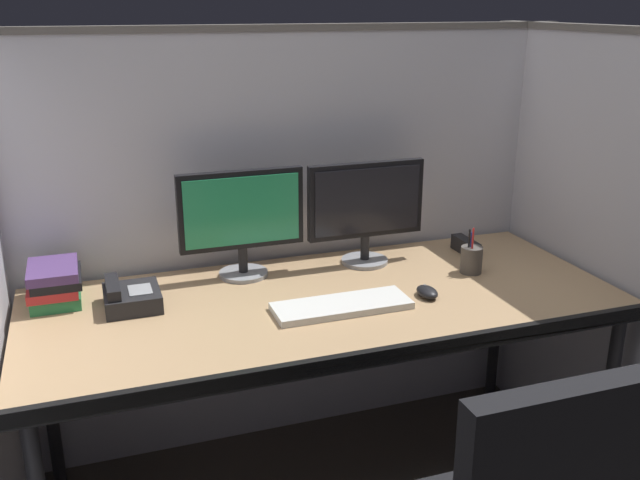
{
  "coord_description": "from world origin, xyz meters",
  "views": [
    {
      "loc": [
        -0.7,
        -1.67,
        1.64
      ],
      "look_at": [
        0.0,
        0.35,
        0.92
      ],
      "focal_mm": 39.43,
      "sensor_mm": 36.0,
      "label": 1
    }
  ],
  "objects": [
    {
      "name": "cubicle_partition_rear",
      "position": [
        0.0,
        0.74,
        0.79
      ],
      "size": [
        2.21,
        0.06,
        1.57
      ],
      "color": "silver",
      "rests_on": "ground"
    },
    {
      "name": "cubicle_partition_right",
      "position": [
        0.99,
        0.2,
        0.79
      ],
      "size": [
        0.06,
        1.41,
        1.57
      ],
      "color": "silver",
      "rests_on": "ground"
    },
    {
      "name": "desk",
      "position": [
        0.0,
        0.29,
        0.69
      ],
      "size": [
        1.9,
        0.8,
        0.74
      ],
      "color": "tan",
      "rests_on": "ground"
    },
    {
      "name": "monitor_left",
      "position": [
        -0.2,
        0.57,
        0.96
      ],
      "size": [
        0.43,
        0.17,
        0.37
      ],
      "color": "gray",
      "rests_on": "desk"
    },
    {
      "name": "monitor_right",
      "position": [
        0.24,
        0.55,
        0.96
      ],
      "size": [
        0.43,
        0.17,
        0.37
      ],
      "color": "gray",
      "rests_on": "desk"
    },
    {
      "name": "keyboard_main",
      "position": [
        0.02,
        0.2,
        0.75
      ],
      "size": [
        0.43,
        0.15,
        0.02
      ],
      "primitive_type": "cube",
      "color": "silver",
      "rests_on": "desk"
    },
    {
      "name": "computer_mouse",
      "position": [
        0.31,
        0.2,
        0.76
      ],
      "size": [
        0.06,
        0.1,
        0.04
      ],
      "color": "black",
      "rests_on": "desk"
    },
    {
      "name": "desk_phone",
      "position": [
        -0.6,
        0.43,
        0.77
      ],
      "size": [
        0.17,
        0.19,
        0.09
      ],
      "color": "black",
      "rests_on": "desk"
    },
    {
      "name": "book_stack",
      "position": [
        -0.82,
        0.55,
        0.8
      ],
      "size": [
        0.16,
        0.22,
        0.12
      ],
      "color": "#26723F",
      "rests_on": "desk"
    },
    {
      "name": "pen_cup",
      "position": [
        0.56,
        0.34,
        0.79
      ],
      "size": [
        0.08,
        0.08,
        0.17
      ],
      "color": "#4C4742",
      "rests_on": "desk"
    },
    {
      "name": "red_stapler",
      "position": [
        0.65,
        0.52,
        0.77
      ],
      "size": [
        0.04,
        0.15,
        0.06
      ],
      "primitive_type": "cube",
      "color": "black",
      "rests_on": "desk"
    }
  ]
}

